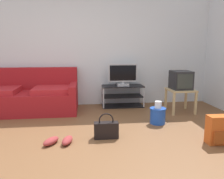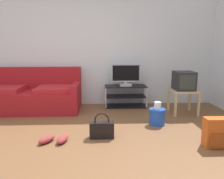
{
  "view_description": "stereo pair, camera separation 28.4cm",
  "coord_description": "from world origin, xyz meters",
  "px_view_note": "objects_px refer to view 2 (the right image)",
  "views": [
    {
      "loc": [
        0.14,
        -2.77,
        1.3
      ],
      "look_at": [
        0.61,
        1.24,
        0.56
      ],
      "focal_mm": 36.24,
      "sensor_mm": 36.0,
      "label": 1
    },
    {
      "loc": [
        0.42,
        -2.8,
        1.3
      ],
      "look_at": [
        0.61,
        1.24,
        0.56
      ],
      "focal_mm": 36.24,
      "sensor_mm": 36.0,
      "label": 2
    }
  ],
  "objects_px": {
    "couch": "(32,95)",
    "cleaning_bucket": "(157,115)",
    "crt_tv": "(184,81)",
    "sneakers_pair": "(55,139)",
    "backpack": "(215,133)",
    "flat_tv": "(126,75)",
    "side_table": "(183,94)",
    "handbag": "(102,129)",
    "tv_stand": "(125,96)"
  },
  "relations": [
    {
      "from": "flat_tv",
      "to": "couch",
      "type": "bearing_deg",
      "value": -174.91
    },
    {
      "from": "side_table",
      "to": "sneakers_pair",
      "type": "distance_m",
      "value": 2.67
    },
    {
      "from": "flat_tv",
      "to": "side_table",
      "type": "xyz_separation_m",
      "value": [
        1.09,
        -0.59,
        -0.31
      ]
    },
    {
      "from": "tv_stand",
      "to": "crt_tv",
      "type": "distance_m",
      "value": 1.32
    },
    {
      "from": "cleaning_bucket",
      "to": "tv_stand",
      "type": "bearing_deg",
      "value": 108.4
    },
    {
      "from": "side_table",
      "to": "backpack",
      "type": "height_order",
      "value": "side_table"
    },
    {
      "from": "flat_tv",
      "to": "crt_tv",
      "type": "xyz_separation_m",
      "value": [
        1.09,
        -0.57,
        -0.05
      ]
    },
    {
      "from": "side_table",
      "to": "sneakers_pair",
      "type": "xyz_separation_m",
      "value": [
        -2.29,
        -1.32,
        -0.35
      ]
    },
    {
      "from": "couch",
      "to": "handbag",
      "type": "relative_size",
      "value": 5.35
    },
    {
      "from": "flat_tv",
      "to": "backpack",
      "type": "distance_m",
      "value": 2.41
    },
    {
      "from": "crt_tv",
      "to": "cleaning_bucket",
      "type": "distance_m",
      "value": 1.07
    },
    {
      "from": "tv_stand",
      "to": "handbag",
      "type": "height_order",
      "value": "tv_stand"
    },
    {
      "from": "couch",
      "to": "crt_tv",
      "type": "relative_size",
      "value": 5.08
    },
    {
      "from": "couch",
      "to": "handbag",
      "type": "xyz_separation_m",
      "value": [
        1.48,
        -1.6,
        -0.19
      ]
    },
    {
      "from": "crt_tv",
      "to": "backpack",
      "type": "distance_m",
      "value": 1.65
    },
    {
      "from": "backpack",
      "to": "couch",
      "type": "bearing_deg",
      "value": 131.5
    },
    {
      "from": "side_table",
      "to": "handbag",
      "type": "xyz_separation_m",
      "value": [
        -1.63,
        -1.19,
        -0.27
      ]
    },
    {
      "from": "tv_stand",
      "to": "sneakers_pair",
      "type": "relative_size",
      "value": 2.09
    },
    {
      "from": "couch",
      "to": "tv_stand",
      "type": "bearing_deg",
      "value": 5.71
    },
    {
      "from": "handbag",
      "to": "tv_stand",
      "type": "bearing_deg",
      "value": 73.52
    },
    {
      "from": "flat_tv",
      "to": "handbag",
      "type": "relative_size",
      "value": 1.71
    },
    {
      "from": "couch",
      "to": "cleaning_bucket",
      "type": "relative_size",
      "value": 5.08
    },
    {
      "from": "crt_tv",
      "to": "sneakers_pair",
      "type": "distance_m",
      "value": 2.72
    },
    {
      "from": "flat_tv",
      "to": "side_table",
      "type": "distance_m",
      "value": 1.28
    },
    {
      "from": "cleaning_bucket",
      "to": "side_table",
      "type": "bearing_deg",
      "value": 43.64
    },
    {
      "from": "crt_tv",
      "to": "handbag",
      "type": "distance_m",
      "value": 2.1
    },
    {
      "from": "backpack",
      "to": "cleaning_bucket",
      "type": "height_order",
      "value": "cleaning_bucket"
    },
    {
      "from": "couch",
      "to": "cleaning_bucket",
      "type": "bearing_deg",
      "value": -23.48
    },
    {
      "from": "sneakers_pair",
      "to": "cleaning_bucket",
      "type": "bearing_deg",
      "value": 22.84
    },
    {
      "from": "couch",
      "to": "crt_tv",
      "type": "height_order",
      "value": "couch"
    },
    {
      "from": "side_table",
      "to": "couch",
      "type": "bearing_deg",
      "value": 172.48
    },
    {
      "from": "tv_stand",
      "to": "cleaning_bucket",
      "type": "relative_size",
      "value": 2.32
    },
    {
      "from": "crt_tv",
      "to": "sneakers_pair",
      "type": "relative_size",
      "value": 0.9
    },
    {
      "from": "tv_stand",
      "to": "backpack",
      "type": "xyz_separation_m",
      "value": [
        0.97,
        -2.17,
        -0.04
      ]
    },
    {
      "from": "couch",
      "to": "tv_stand",
      "type": "xyz_separation_m",
      "value": [
        2.01,
        0.2,
        -0.08
      ]
    },
    {
      "from": "couch",
      "to": "side_table",
      "type": "bearing_deg",
      "value": -7.52
    },
    {
      "from": "tv_stand",
      "to": "flat_tv",
      "type": "distance_m",
      "value": 0.48
    },
    {
      "from": "tv_stand",
      "to": "crt_tv",
      "type": "xyz_separation_m",
      "value": [
        1.09,
        -0.6,
        0.43
      ]
    },
    {
      "from": "tv_stand",
      "to": "side_table",
      "type": "bearing_deg",
      "value": -29.18
    },
    {
      "from": "couch",
      "to": "sneakers_pair",
      "type": "xyz_separation_m",
      "value": [
        0.82,
        -1.73,
        -0.27
      ]
    },
    {
      "from": "tv_stand",
      "to": "sneakers_pair",
      "type": "xyz_separation_m",
      "value": [
        -1.19,
        -1.94,
        -0.19
      ]
    },
    {
      "from": "crt_tv",
      "to": "flat_tv",
      "type": "bearing_deg",
      "value": 152.38
    },
    {
      "from": "couch",
      "to": "tv_stand",
      "type": "relative_size",
      "value": 2.19
    },
    {
      "from": "sneakers_pair",
      "to": "flat_tv",
      "type": "bearing_deg",
      "value": 58.03
    },
    {
      "from": "handbag",
      "to": "sneakers_pair",
      "type": "xyz_separation_m",
      "value": [
        -0.66,
        -0.13,
        -0.09
      ]
    },
    {
      "from": "flat_tv",
      "to": "crt_tv",
      "type": "bearing_deg",
      "value": -27.62
    },
    {
      "from": "cleaning_bucket",
      "to": "sneakers_pair",
      "type": "distance_m",
      "value": 1.75
    },
    {
      "from": "couch",
      "to": "handbag",
      "type": "distance_m",
      "value": 2.19
    },
    {
      "from": "backpack",
      "to": "side_table",
      "type": "bearing_deg",
      "value": 70.3
    },
    {
      "from": "cleaning_bucket",
      "to": "flat_tv",
      "type": "bearing_deg",
      "value": 108.71
    }
  ]
}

